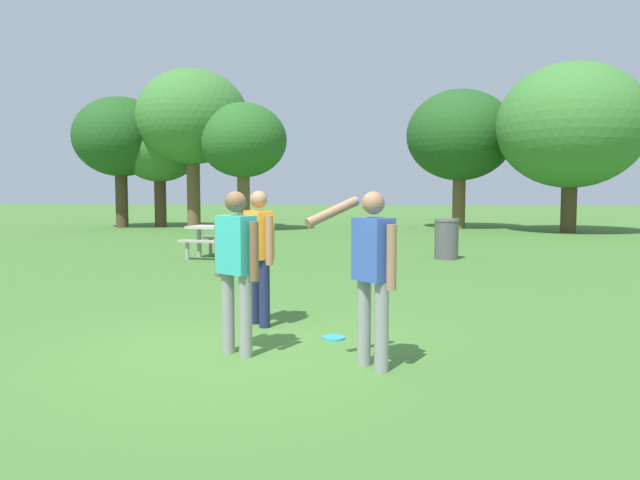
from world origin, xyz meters
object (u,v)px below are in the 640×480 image
object	(u,v)px
trash_can_beside_table	(446,239)
tree_tall_left	(120,138)
frisbee	(334,338)
tree_broad_center	(159,148)
tree_far_right	(192,118)
tree_back_left	(460,136)
tree_back_right	(571,126)
tree_slender_mid	(243,141)
person_thrower	(259,249)
picnic_table_near	(224,235)
person_catcher	(372,266)
person_bystander	(236,262)

from	to	relation	value
trash_can_beside_table	tree_tall_left	bearing A→B (deg)	137.96
frisbee	tree_broad_center	size ratio (longest dim) A/B	0.05
trash_can_beside_table	tree_far_right	size ratio (longest dim) A/B	0.15
tree_back_left	tree_back_right	bearing A→B (deg)	-32.64
tree_slender_mid	tree_back_left	bearing A→B (deg)	13.79
tree_tall_left	tree_slender_mid	world-z (taller)	tree_tall_left
tree_back_left	tree_broad_center	bearing A→B (deg)	-179.01
person_thrower	picnic_table_near	world-z (taller)	person_thrower
person_catcher	tree_broad_center	distance (m)	23.11
person_catcher	trash_can_beside_table	size ratio (longest dim) A/B	1.71
trash_can_beside_table	tree_slender_mid	bearing A→B (deg)	125.11
person_thrower	tree_slender_mid	distance (m)	17.98
trash_can_beside_table	tree_far_right	bearing A→B (deg)	130.85
person_catcher	person_bystander	size ratio (longest dim) A/B	1.00
person_thrower	tree_tall_left	world-z (taller)	tree_tall_left
tree_back_left	tree_back_right	distance (m)	4.49
person_catcher	tree_slender_mid	bearing A→B (deg)	105.08
frisbee	tree_far_right	world-z (taller)	tree_far_right
frisbee	tree_back_right	world-z (taller)	tree_back_right
frisbee	trash_can_beside_table	world-z (taller)	trash_can_beside_table
person_catcher	tree_tall_left	xyz separation A→B (m)	(-10.77, 20.60, 2.88)
frisbee	tree_tall_left	distance (m)	22.39
picnic_table_near	tree_tall_left	world-z (taller)	tree_tall_left
frisbee	tree_slender_mid	xyz separation A→B (m)	(-4.73, 18.00, 3.54)
trash_can_beside_table	tree_back_left	size ratio (longest dim) A/B	0.17
trash_can_beside_table	tree_back_left	xyz separation A→B (m)	(1.87, 11.95, 3.40)
tree_slender_mid	person_bystander	bearing A→B (deg)	-78.53
person_bystander	tree_broad_center	distance (m)	22.26
person_catcher	person_bystander	distance (m)	1.40
person_catcher	tree_far_right	xyz separation A→B (m)	(-7.41, 19.89, 3.62)
frisbee	tree_back_left	xyz separation A→B (m)	(4.03, 20.15, 3.87)
person_catcher	trash_can_beside_table	bearing A→B (deg)	79.39
person_thrower	person_catcher	world-z (taller)	same
frisbee	person_thrower	bearing A→B (deg)	146.79
tree_far_right	tree_back_right	xyz separation A→B (m)	(14.80, -1.06, -0.56)
picnic_table_near	trash_can_beside_table	bearing A→B (deg)	2.23
picnic_table_near	trash_can_beside_table	xyz separation A→B (m)	(5.31, 0.21, -0.08)
frisbee	tree_back_left	world-z (taller)	tree_back_left
trash_can_beside_table	tree_tall_left	size ratio (longest dim) A/B	0.17
trash_can_beside_table	tree_back_right	bearing A→B (deg)	59.33
picnic_table_near	tree_slender_mid	bearing A→B (deg)	98.98
person_thrower	tree_far_right	size ratio (longest dim) A/B	0.25
tree_broad_center	person_catcher	bearing A→B (deg)	-66.33
person_bystander	tree_back_left	world-z (taller)	tree_back_left
person_catcher	tree_back_right	distance (m)	20.47
picnic_table_near	tree_slender_mid	xyz separation A→B (m)	(-1.58, 10.01, 2.99)
frisbee	tree_tall_left	bearing A→B (deg)	117.99
tree_far_right	tree_back_left	world-z (taller)	tree_far_right
picnic_table_near	tree_broad_center	bearing A→B (deg)	115.36
person_thrower	picnic_table_near	xyz separation A→B (m)	(-2.20, 7.37, -0.38)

